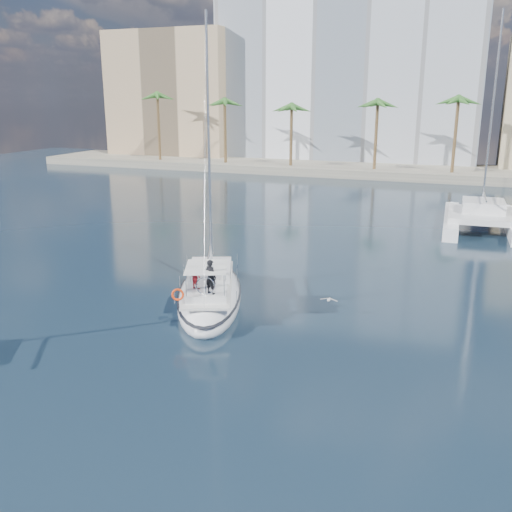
% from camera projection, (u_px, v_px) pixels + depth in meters
% --- Properties ---
extents(ground, '(160.00, 160.00, 0.00)m').
position_uv_depth(ground, '(272.00, 328.00, 28.65)').
color(ground, black).
rests_on(ground, ground).
extents(quay, '(120.00, 14.00, 1.20)m').
position_uv_depth(quay, '(410.00, 171.00, 83.33)').
color(quay, gray).
rests_on(quay, ground).
extents(building_modern, '(42.00, 16.00, 28.00)m').
position_uv_depth(building_modern, '(350.00, 79.00, 94.61)').
color(building_modern, white).
rests_on(building_modern, ground).
extents(building_tan_left, '(22.00, 14.00, 22.00)m').
position_uv_depth(building_tan_left, '(179.00, 97.00, 102.13)').
color(building_tan_left, tan).
rests_on(building_tan_left, ground).
extents(palm_left, '(3.60, 3.60, 12.30)m').
position_uv_depth(palm_left, '(188.00, 102.00, 88.79)').
color(palm_left, brown).
rests_on(palm_left, ground).
extents(palm_centre, '(3.60, 3.60, 12.30)m').
position_uv_depth(palm_centre, '(412.00, 103.00, 77.11)').
color(palm_centre, brown).
rests_on(palm_centre, ground).
extents(main_sloop, '(7.49, 11.62, 16.50)m').
position_uv_depth(main_sloop, '(210.00, 293.00, 32.16)').
color(main_sloop, white).
rests_on(main_sloop, ground).
extents(catamaran, '(6.73, 12.78, 18.25)m').
position_uv_depth(catamaran, '(482.00, 216.00, 49.79)').
color(catamaran, white).
rests_on(catamaran, ground).
extents(seagull, '(0.95, 0.41, 0.17)m').
position_uv_depth(seagull, '(329.00, 300.00, 29.72)').
color(seagull, silver).
rests_on(seagull, ground).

